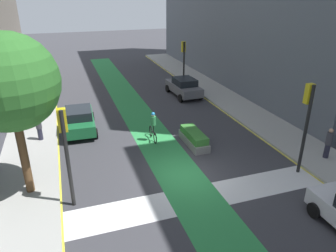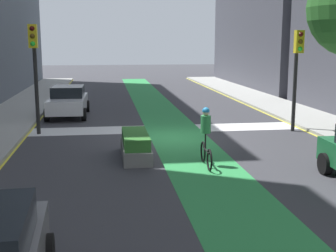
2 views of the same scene
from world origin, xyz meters
name	(u,v)px [view 1 (image 1 of 2)]	position (x,y,z in m)	size (l,w,h in m)	color
ground_plane	(185,174)	(0.00, 0.00, 0.00)	(120.00, 120.00, 0.00)	#38383D
bike_lane_paint	(180,175)	(-0.29, 0.00, 0.00)	(2.40, 60.00, 0.01)	#2D8C47
crosswalk_band	(202,197)	(0.00, -2.00, 0.00)	(12.00, 1.80, 0.01)	silver
sidewalk_left	(23,203)	(-7.50, 0.00, 0.07)	(3.00, 60.00, 0.15)	#9E9E99
curb_stripe_left	(60,197)	(-6.00, 0.00, 0.01)	(0.16, 60.00, 0.01)	yellow
sidewalk_right	(308,150)	(7.50, 0.00, 0.07)	(3.00, 60.00, 0.15)	#9E9E99
curb_stripe_right	(285,156)	(6.00, 0.00, 0.01)	(0.16, 60.00, 0.01)	yellow
traffic_signal_near_right	(307,112)	(5.52, -1.49, 3.18)	(0.35, 0.52, 4.56)	black
traffic_signal_near_left	(65,140)	(-5.44, -0.61, 3.04)	(0.35, 0.52, 4.34)	black
traffic_signal_far_right	(184,55)	(5.69, 14.98, 2.88)	(0.35, 0.52, 4.09)	black
car_grey_right_far	(184,87)	(4.56, 11.89, 0.80)	(2.18, 4.28, 1.57)	slate
car_green_left_far	(79,119)	(-4.54, 7.15, 0.80)	(2.16, 4.27, 1.57)	#196033
cyclist_in_lane	(153,126)	(-0.41, 4.28, 0.97)	(0.32, 1.73, 1.86)	black
pedestrian_sidewalk_right_a	(328,143)	(7.75, -1.06, 1.01)	(0.34, 0.34, 1.70)	#262638
pedestrian_sidewalk_left_a	(39,127)	(-6.93, 6.26, 0.96)	(0.34, 0.34, 1.60)	#262638
street_tree_near	(9,83)	(-7.22, 0.76, 5.16)	(3.95, 3.95, 7.01)	brown
median_planter	(194,138)	(1.71, 2.94, 0.40)	(0.92, 2.70, 0.85)	slate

